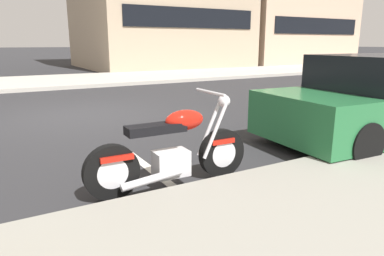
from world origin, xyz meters
name	(u,v)px	position (x,y,z in m)	size (l,w,h in m)	color
ground_plane	(81,115)	(0.00, 0.00, 0.00)	(260.00, 260.00, 0.00)	#28282B
sidewalk_far_curb	(263,71)	(12.00, 7.49, 0.07)	(120.00, 5.00, 0.14)	#ADA89E
parking_stall_stripe	(158,175)	(0.00, -4.39, 0.00)	(0.12, 2.20, 0.01)	silver
parked_motorcycle	(173,152)	(0.01, -4.80, 0.42)	(2.02, 0.62, 1.10)	black
parked_car_near_corner	(377,101)	(4.00, -4.67, 0.67)	(4.14, 2.07, 1.46)	#236638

